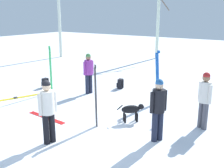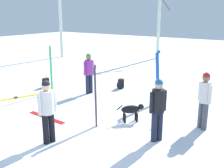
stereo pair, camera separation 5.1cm
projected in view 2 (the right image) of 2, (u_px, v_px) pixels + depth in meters
The scene contains 16 objects.
ground_plane at pixel (71, 135), 7.59m from camera, with size 60.00×60.00×0.00m, color white.
person_0 at pixel (47, 108), 6.92m from camera, with size 0.34×0.50×1.72m.
person_1 at pixel (89, 71), 11.28m from camera, with size 0.34×0.51×1.72m.
person_2 at pixel (204, 97), 7.79m from camera, with size 0.45×0.34×1.72m.
person_4 at pixel (158, 106), 7.03m from camera, with size 0.34×0.47×1.72m.
dog at pixel (132, 110), 8.46m from camera, with size 0.67×0.66×0.57m.
ski_pair_planted_0 at pixel (51, 70), 11.39m from camera, with size 0.06×0.16×2.01m.
ski_pair_planted_1 at pixel (158, 77), 10.08m from camera, with size 0.27×0.03×2.01m.
ski_pair_planted_2 at pixel (96, 96), 7.97m from camera, with size 0.18×0.13×1.91m.
ski_pair_lying_0 at pixel (17, 98), 10.89m from camera, with size 0.87×1.84×0.05m.
ski_pair_lying_1 at pixel (47, 117), 8.84m from camera, with size 1.67×0.28×0.05m.
backpack_0 at pixel (46, 83), 12.36m from camera, with size 0.30×0.27×0.44m.
backpack_1 at pixel (121, 84), 12.20m from camera, with size 0.32×0.30×0.44m.
water_bottle_1 at pixel (155, 123), 8.09m from camera, with size 0.06×0.06×0.26m.
birch_tree_0 at pixel (59, 3), 19.93m from camera, with size 1.58×1.43×7.64m.
birch_tree_1 at pixel (159, 16), 19.46m from camera, with size 1.60×1.30×5.93m.
Camera 2 is at (4.89, -5.09, 3.37)m, focal length 43.04 mm.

